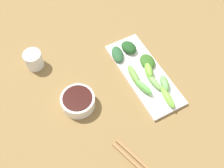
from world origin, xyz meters
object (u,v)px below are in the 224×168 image
object	(u,v)px
chopsticks	(143,168)
serving_plate	(143,73)
sauce_bowl	(78,101)
tea_cup	(34,60)

from	to	relation	value
chopsticks	serving_plate	bearing A→B (deg)	40.76
sauce_bowl	chopsticks	bearing A→B (deg)	-74.43
sauce_bowl	serving_plate	world-z (taller)	sauce_bowl
sauce_bowl	chopsticks	distance (m)	0.29
sauce_bowl	chopsticks	size ratio (longest dim) A/B	0.49
chopsticks	tea_cup	bearing A→B (deg)	88.78
sauce_bowl	tea_cup	size ratio (longest dim) A/B	1.75
serving_plate	chopsticks	size ratio (longest dim) A/B	1.51
sauce_bowl	tea_cup	xyz separation A→B (m)	(-0.07, 0.22, 0.01)
serving_plate	chopsticks	distance (m)	0.34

